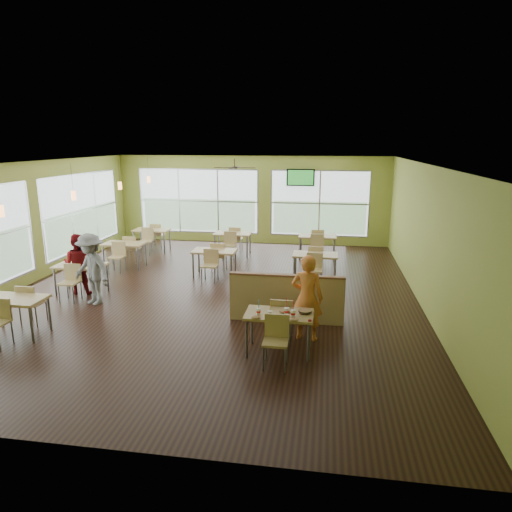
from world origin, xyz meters
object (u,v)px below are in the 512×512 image
Objects in this scene: half_wall_divider at (286,298)px; main_table at (279,319)px; man_plaid at (307,298)px; food_basket at (305,311)px.

main_table is at bearing -90.00° from half_wall_divider.
main_table is at bearing 63.93° from man_plaid.
half_wall_divider is 9.74× the size of food_basket.
man_plaid is 6.78× the size of food_basket.
half_wall_divider reaches higher than main_table.
half_wall_divider reaches higher than food_basket.
man_plaid is (0.46, 0.66, 0.20)m from main_table.
main_table is 0.63× the size of half_wall_divider.
food_basket is (0.45, 0.08, 0.15)m from main_table.
food_basket is at bearing -71.93° from half_wall_divider.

